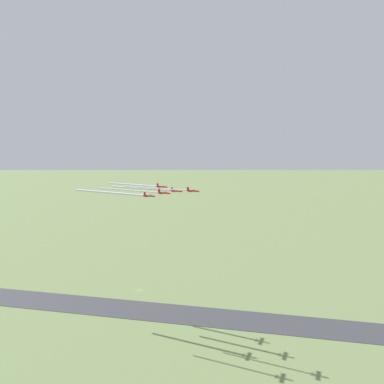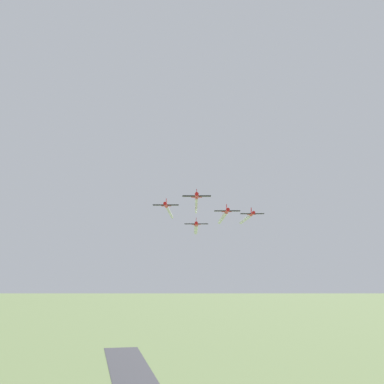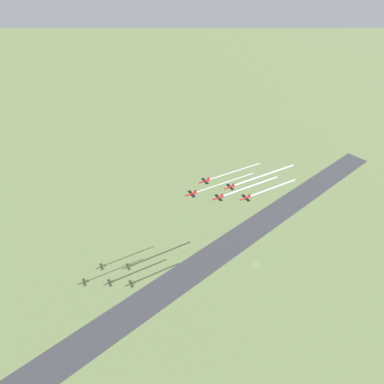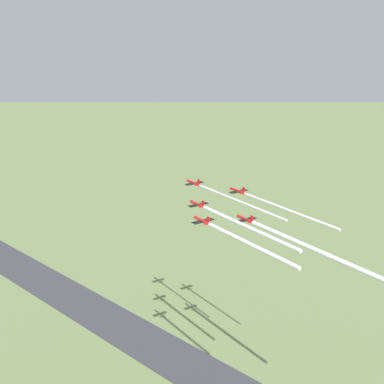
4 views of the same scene
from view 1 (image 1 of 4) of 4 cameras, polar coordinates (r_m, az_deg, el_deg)
ground_plane at (r=283.67m, az=-8.01°, el=-14.61°), size 3000.00×3000.00×0.00m
runway_strip at (r=248.28m, az=0.13°, el=-18.30°), size 398.40×393.52×0.20m
jet_0 at (r=221.76m, az=0.07°, el=0.18°), size 7.24×7.37×2.63m
jet_1 at (r=235.92m, az=-2.44°, el=0.16°), size 7.24×7.37×2.63m
jet_2 at (r=220.24m, az=-4.36°, el=-0.14°), size 7.24×7.37×2.63m
jet_3 at (r=249.98m, az=-4.67°, el=0.80°), size 7.24×7.37×2.63m
jet_4 at (r=235.45m, az=-6.59°, el=-0.59°), size 7.24×7.37×2.63m
smoke_trail_0 at (r=232.74m, az=-5.81°, el=0.59°), size 25.28×37.29×0.74m
smoke_trail_1 at (r=247.75m, az=-7.82°, el=0.54°), size 25.51×37.33×1.19m
smoke_trail_2 at (r=232.38m, az=-9.80°, el=0.28°), size 24.17×35.59×0.81m
smoke_trail_3 at (r=260.86m, az=-9.03°, el=1.09°), size 21.74×31.72×1.15m
smoke_trail_4 at (r=251.30m, az=-12.58°, el=-0.10°), size 30.50×44.66×1.36m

